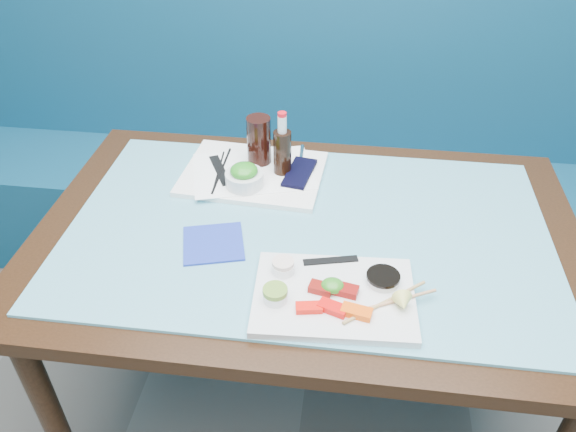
# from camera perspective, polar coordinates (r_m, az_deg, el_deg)

# --- Properties ---
(booth_bench) EXTENTS (3.00, 0.56, 1.17)m
(booth_bench) POSITION_cam_1_polar(r_m,az_deg,el_deg) (2.34, 3.89, 4.20)
(booth_bench) COLOR navy
(booth_bench) RESTS_ON ground
(dining_table) EXTENTS (1.40, 0.90, 0.75)m
(dining_table) POSITION_cam_1_polar(r_m,az_deg,el_deg) (1.50, 1.93, -3.93)
(dining_table) COLOR black
(dining_table) RESTS_ON ground
(glass_top) EXTENTS (1.22, 0.76, 0.01)m
(glass_top) POSITION_cam_1_polar(r_m,az_deg,el_deg) (1.44, 2.00, -1.33)
(glass_top) COLOR #59A1B3
(glass_top) RESTS_ON dining_table
(sashimi_plate) EXTENTS (0.36, 0.27, 0.02)m
(sashimi_plate) POSITION_cam_1_polar(r_m,az_deg,el_deg) (1.25, 4.69, -8.15)
(sashimi_plate) COLOR silver
(sashimi_plate) RESTS_ON glass_top
(salmon_left) EXTENTS (0.06, 0.04, 0.01)m
(salmon_left) POSITION_cam_1_polar(r_m,az_deg,el_deg) (1.20, 2.15, -9.29)
(salmon_left) COLOR #FD140A
(salmon_left) RESTS_ON sashimi_plate
(salmon_mid) EXTENTS (0.07, 0.05, 0.02)m
(salmon_mid) POSITION_cam_1_polar(r_m,az_deg,el_deg) (1.20, 4.58, -9.29)
(salmon_mid) COLOR red
(salmon_mid) RESTS_ON sashimi_plate
(salmon_right) EXTENTS (0.07, 0.04, 0.02)m
(salmon_right) POSITION_cam_1_polar(r_m,az_deg,el_deg) (1.20, 6.98, -9.64)
(salmon_right) COLOR #FF540A
(salmon_right) RESTS_ON sashimi_plate
(tuna_left) EXTENTS (0.06, 0.04, 0.02)m
(tuna_left) POSITION_cam_1_polar(r_m,az_deg,el_deg) (1.24, 3.35, -7.32)
(tuna_left) COLOR maroon
(tuna_left) RESTS_ON sashimi_plate
(tuna_right) EXTENTS (0.06, 0.04, 0.02)m
(tuna_right) POSITION_cam_1_polar(r_m,az_deg,el_deg) (1.24, 5.91, -7.51)
(tuna_right) COLOR maroon
(tuna_right) RESTS_ON sashimi_plate
(seaweed_garnish) EXTENTS (0.06, 0.05, 0.03)m
(seaweed_garnish) POSITION_cam_1_polar(r_m,az_deg,el_deg) (1.24, 4.54, -7.06)
(seaweed_garnish) COLOR #2C7B1C
(seaweed_garnish) RESTS_ON sashimi_plate
(ramekin_wasabi) EXTENTS (0.07, 0.07, 0.02)m
(ramekin_wasabi) POSITION_cam_1_polar(r_m,az_deg,el_deg) (1.22, -1.31, -8.15)
(ramekin_wasabi) COLOR white
(ramekin_wasabi) RESTS_ON sashimi_plate
(wasabi_fill) EXTENTS (0.06, 0.06, 0.01)m
(wasabi_fill) POSITION_cam_1_polar(r_m,az_deg,el_deg) (1.20, -1.32, -7.60)
(wasabi_fill) COLOR olive
(wasabi_fill) RESTS_ON ramekin_wasabi
(ramekin_ginger) EXTENTS (0.07, 0.07, 0.02)m
(ramekin_ginger) POSITION_cam_1_polar(r_m,az_deg,el_deg) (1.28, -0.49, -5.31)
(ramekin_ginger) COLOR white
(ramekin_ginger) RESTS_ON sashimi_plate
(ginger_fill) EXTENTS (0.06, 0.06, 0.01)m
(ginger_fill) POSITION_cam_1_polar(r_m,az_deg,el_deg) (1.27, -0.50, -4.78)
(ginger_fill) COLOR beige
(ginger_fill) RESTS_ON ramekin_ginger
(soy_dish) EXTENTS (0.08, 0.08, 0.01)m
(soy_dish) POSITION_cam_1_polar(r_m,az_deg,el_deg) (1.28, 9.61, -6.39)
(soy_dish) COLOR silver
(soy_dish) RESTS_ON sashimi_plate
(soy_fill) EXTENTS (0.08, 0.08, 0.01)m
(soy_fill) POSITION_cam_1_polar(r_m,az_deg,el_deg) (1.27, 9.66, -6.05)
(soy_fill) COLOR black
(soy_fill) RESTS_ON soy_dish
(lemon_wedge) EXTENTS (0.05, 0.04, 0.04)m
(lemon_wedge) POSITION_cam_1_polar(r_m,az_deg,el_deg) (1.21, 11.60, -8.63)
(lemon_wedge) COLOR #E3DF6B
(lemon_wedge) RESTS_ON sashimi_plate
(chopstick_sleeve) EXTENTS (0.13, 0.05, 0.00)m
(chopstick_sleeve) POSITION_cam_1_polar(r_m,az_deg,el_deg) (1.32, 4.35, -4.52)
(chopstick_sleeve) COLOR black
(chopstick_sleeve) RESTS_ON sashimi_plate
(wooden_chopstick_a) EXTENTS (0.18, 0.15, 0.01)m
(wooden_chopstick_a) POSITION_cam_1_polar(r_m,az_deg,el_deg) (1.23, 9.84, -8.60)
(wooden_chopstick_a) COLOR tan
(wooden_chopstick_a) RESTS_ON sashimi_plate
(wooden_chopstick_b) EXTENTS (0.20, 0.11, 0.01)m
(wooden_chopstick_b) POSITION_cam_1_polar(r_m,az_deg,el_deg) (1.23, 10.31, -8.64)
(wooden_chopstick_b) COLOR tan
(wooden_chopstick_b) RESTS_ON sashimi_plate
(serving_tray) EXTENTS (0.42, 0.32, 0.01)m
(serving_tray) POSITION_cam_1_polar(r_m,az_deg,el_deg) (1.63, -3.56, 4.33)
(serving_tray) COLOR white
(serving_tray) RESTS_ON glass_top
(paper_placemat) EXTENTS (0.39, 0.32, 0.00)m
(paper_placemat) POSITION_cam_1_polar(r_m,az_deg,el_deg) (1.63, -3.57, 4.58)
(paper_placemat) COLOR white
(paper_placemat) RESTS_ON serving_tray
(seaweed_bowl) EXTENTS (0.12, 0.12, 0.04)m
(seaweed_bowl) POSITION_cam_1_polar(r_m,az_deg,el_deg) (1.56, -4.45, 3.74)
(seaweed_bowl) COLOR silver
(seaweed_bowl) RESTS_ON serving_tray
(seaweed_salad) EXTENTS (0.09, 0.09, 0.04)m
(seaweed_salad) POSITION_cam_1_polar(r_m,az_deg,el_deg) (1.54, -4.50, 4.62)
(seaweed_salad) COLOR #28841E
(seaweed_salad) RESTS_ON seaweed_bowl
(cola_glass) EXTENTS (0.09, 0.09, 0.14)m
(cola_glass) POSITION_cam_1_polar(r_m,az_deg,el_deg) (1.64, -2.97, 7.68)
(cola_glass) COLOR black
(cola_glass) RESTS_ON serving_tray
(navy_pouch) EXTENTS (0.09, 0.16, 0.01)m
(navy_pouch) POSITION_cam_1_polar(r_m,az_deg,el_deg) (1.61, 1.17, 4.40)
(navy_pouch) COLOR black
(navy_pouch) RESTS_ON serving_tray
(fork) EXTENTS (0.02, 0.09, 0.01)m
(fork) POSITION_cam_1_polar(r_m,az_deg,el_deg) (1.70, 1.37, 6.32)
(fork) COLOR silver
(fork) RESTS_ON serving_tray
(black_chopstick_a) EXTENTS (0.02, 0.20, 0.01)m
(black_chopstick_a) POSITION_cam_1_polar(r_m,az_deg,el_deg) (1.64, -7.05, 4.65)
(black_chopstick_a) COLOR black
(black_chopstick_a) RESTS_ON serving_tray
(black_chopstick_b) EXTENTS (0.01, 0.24, 0.01)m
(black_chopstick_b) POSITION_cam_1_polar(r_m,az_deg,el_deg) (1.64, -6.77, 4.65)
(black_chopstick_b) COLOR black
(black_chopstick_b) RESTS_ON serving_tray
(tray_sleeve) EXTENTS (0.10, 0.16, 0.00)m
(tray_sleeve) POSITION_cam_1_polar(r_m,az_deg,el_deg) (1.64, -6.91, 4.63)
(tray_sleeve) COLOR black
(tray_sleeve) RESTS_ON serving_tray
(cola_bottle_body) EXTENTS (0.07, 0.07, 0.15)m
(cola_bottle_body) POSITION_cam_1_polar(r_m,az_deg,el_deg) (1.59, -0.58, 6.23)
(cola_bottle_body) COLOR black
(cola_bottle_body) RESTS_ON glass_top
(cola_bottle_neck) EXTENTS (0.03, 0.03, 0.05)m
(cola_bottle_neck) POSITION_cam_1_polar(r_m,az_deg,el_deg) (1.54, -0.60, 9.31)
(cola_bottle_neck) COLOR silver
(cola_bottle_neck) RESTS_ON cola_bottle_body
(cola_bottle_cap) EXTENTS (0.03, 0.03, 0.01)m
(cola_bottle_cap) POSITION_cam_1_polar(r_m,az_deg,el_deg) (1.53, -0.61, 10.29)
(cola_bottle_cap) COLOR red
(cola_bottle_cap) RESTS_ON cola_bottle_neck
(blue_napkin) EXTENTS (0.18, 0.18, 0.01)m
(blue_napkin) POSITION_cam_1_polar(r_m,az_deg,el_deg) (1.40, -7.59, -2.76)
(blue_napkin) COLOR #1C309B
(blue_napkin) RESTS_ON glass_top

